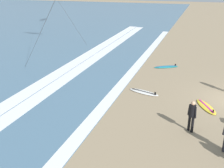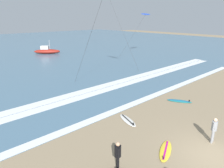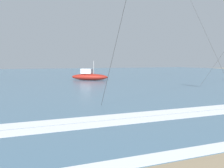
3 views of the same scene
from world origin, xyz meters
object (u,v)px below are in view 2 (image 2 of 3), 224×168
(surfboard_left_pile, at_px, (179,101))
(kite_blue_low_near, at_px, (146,14))
(surfer_mid_group, at_px, (118,154))
(offshore_boat, at_px, (47,51))
(surfer_left_far, at_px, (214,128))
(surfboard_right_spare, at_px, (128,120))
(surfboard_near_water, at_px, (165,151))

(surfboard_left_pile, bearing_deg, kite_blue_low_near, 47.53)
(surfer_mid_group, distance_m, offshore_boat, 36.31)
(surfer_left_far, distance_m, surfboard_right_spare, 5.61)
(surfboard_near_water, bearing_deg, surfboard_right_spare, 75.70)
(surfboard_right_spare, bearing_deg, surfboard_left_pile, -5.75)
(surfer_left_far, bearing_deg, surfer_mid_group, 160.45)
(surfer_left_far, bearing_deg, surfboard_right_spare, 109.27)
(surfboard_near_water, relative_size, surfboard_right_spare, 0.98)
(offshore_boat, bearing_deg, surfboard_near_water, -105.13)
(surfer_mid_group, relative_size, offshore_boat, 0.31)
(surfboard_left_pile, bearing_deg, surfer_mid_group, -165.72)
(surfer_left_far, height_order, surfboard_near_water, surfer_left_far)
(surfboard_near_water, height_order, surfboard_right_spare, same)
(surfer_mid_group, xyz_separation_m, kite_blue_low_near, (25.32, 19.26, 6.66))
(surfer_left_far, distance_m, offshore_boat, 36.78)
(offshore_boat, bearing_deg, surfer_mid_group, -110.04)
(surfer_left_far, xyz_separation_m, offshore_boat, (6.60, 36.18, -0.40))
(surfboard_near_water, xyz_separation_m, surfboard_left_pile, (6.99, 3.27, 0.00))
(offshore_boat, bearing_deg, surfer_left_far, -100.34)
(kite_blue_low_near, bearing_deg, surfer_left_far, -132.39)
(surfer_mid_group, height_order, offshore_boat, offshore_boat)
(surfboard_right_spare, relative_size, kite_blue_low_near, 0.28)
(surfer_left_far, relative_size, surfboard_right_spare, 0.73)
(surfboard_left_pile, bearing_deg, surfboard_near_water, -154.97)
(surfboard_left_pile, height_order, kite_blue_low_near, kite_blue_low_near)
(surfer_mid_group, distance_m, surfboard_left_pile, 10.38)
(surfboard_near_water, distance_m, kite_blue_low_near, 30.87)
(surfboard_left_pile, distance_m, offshore_boat, 31.66)
(surfboard_near_water, height_order, kite_blue_low_near, kite_blue_low_near)
(offshore_boat, bearing_deg, surfboard_right_spare, -105.24)
(surfer_left_far, height_order, surfboard_right_spare, surfer_left_far)
(kite_blue_low_near, bearing_deg, surfboard_near_water, -138.13)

